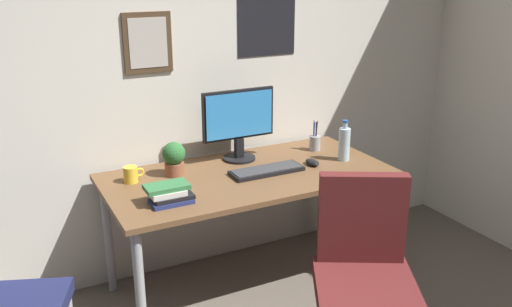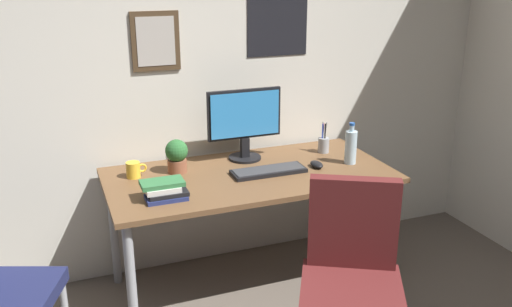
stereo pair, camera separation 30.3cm
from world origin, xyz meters
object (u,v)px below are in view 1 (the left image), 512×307
object	(u,v)px
computer_mouse	(312,162)
book_stack_left	(169,194)
water_bottle	(344,143)
pen_cup	(315,142)
coffee_mug_near	(131,174)
potted_plant	(174,158)
monitor	(239,122)
keyboard	(267,170)
office_chair	(363,267)

from	to	relation	value
computer_mouse	book_stack_left	xyz separation A→B (m)	(-0.93, -0.13, 0.03)
water_bottle	pen_cup	world-z (taller)	water_bottle
book_stack_left	coffee_mug_near	bearing A→B (deg)	105.50
computer_mouse	potted_plant	size ratio (longest dim) A/B	0.56
water_bottle	coffee_mug_near	world-z (taller)	water_bottle
water_bottle	coffee_mug_near	distance (m)	1.28
monitor	keyboard	size ratio (longest dim) A/B	1.07
keyboard	water_bottle	distance (m)	0.53
keyboard	office_chair	bearing A→B (deg)	-83.87
monitor	pen_cup	distance (m)	0.55
office_chair	computer_mouse	size ratio (longest dim) A/B	8.64
keyboard	pen_cup	distance (m)	0.52
computer_mouse	coffee_mug_near	distance (m)	1.06
office_chair	pen_cup	bearing A→B (deg)	69.67
computer_mouse	potted_plant	distance (m)	0.82
office_chair	coffee_mug_near	xyz separation A→B (m)	(-0.82, 1.02, 0.26)
monitor	computer_mouse	size ratio (longest dim) A/B	4.18
office_chair	potted_plant	size ratio (longest dim) A/B	4.87
potted_plant	computer_mouse	bearing A→B (deg)	-15.57
keyboard	pen_cup	xyz separation A→B (m)	(0.47, 0.22, 0.04)
keyboard	pen_cup	bearing A→B (deg)	25.05
monitor	water_bottle	distance (m)	0.66
keyboard	water_bottle	world-z (taller)	water_bottle
computer_mouse	pen_cup	bearing A→B (deg)	54.30
potted_plant	pen_cup	distance (m)	0.95
potted_plant	pen_cup	world-z (taller)	pen_cup
office_chair	keyboard	xyz separation A→B (m)	(-0.09, 0.81, 0.23)
keyboard	computer_mouse	size ratio (longest dim) A/B	3.91
monitor	computer_mouse	xyz separation A→B (m)	(0.34, -0.30, -0.22)
water_bottle	keyboard	bearing A→B (deg)	177.56
office_chair	monitor	xyz separation A→B (m)	(-0.13, 1.09, 0.46)
water_bottle	potted_plant	distance (m)	1.03
monitor	coffee_mug_near	distance (m)	0.72
keyboard	water_bottle	bearing A→B (deg)	-2.44
pen_cup	office_chair	bearing A→B (deg)	-110.33
monitor	pen_cup	bearing A→B (deg)	-7.13
potted_plant	book_stack_left	world-z (taller)	potted_plant
coffee_mug_near	book_stack_left	xyz separation A→B (m)	(0.10, -0.36, 0.00)
office_chair	computer_mouse	distance (m)	0.86
monitor	keyboard	xyz separation A→B (m)	(0.04, -0.28, -0.23)
computer_mouse	book_stack_left	size ratio (longest dim) A/B	0.48
coffee_mug_near	office_chair	bearing A→B (deg)	-51.20
monitor	coffee_mug_near	bearing A→B (deg)	-174.02
office_chair	keyboard	distance (m)	0.85
water_bottle	monitor	bearing A→B (deg)	151.66
coffee_mug_near	computer_mouse	bearing A→B (deg)	-12.27
coffee_mug_near	potted_plant	xyz separation A→B (m)	(0.25, -0.01, 0.06)
keyboard	computer_mouse	bearing A→B (deg)	-2.73
office_chair	keyboard	size ratio (longest dim) A/B	2.21
water_bottle	pen_cup	distance (m)	0.25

